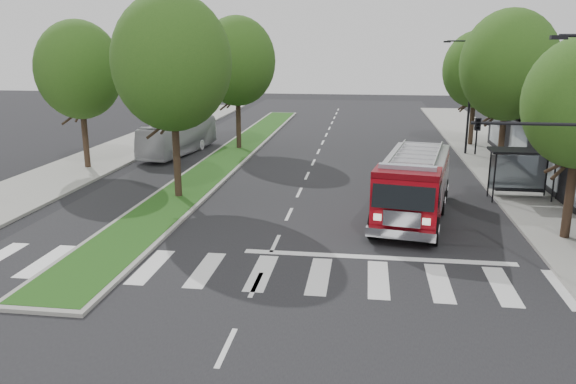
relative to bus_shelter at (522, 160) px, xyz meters
name	(u,v)px	position (x,y,z in m)	size (l,w,h in m)	color
ground	(275,244)	(-11.20, -8.15, -2.04)	(140.00, 140.00, 0.00)	black
sidewalk_right	(534,190)	(1.30, 1.85, -1.96)	(5.00, 80.00, 0.15)	gray
sidewalk_left	(64,175)	(-25.70, 1.85, -1.96)	(5.00, 80.00, 0.15)	gray
median	(233,154)	(-17.20, 9.85, -1.96)	(3.00, 50.00, 0.15)	gray
bus_shelter	(522,160)	(0.00, 0.00, 0.00)	(3.20, 1.60, 2.61)	black
tree_right_mid	(509,65)	(0.30, 5.85, 4.45)	(5.60, 5.60, 9.72)	black
tree_right_far	(476,70)	(0.30, 15.85, 3.80)	(5.00, 5.00, 8.73)	black
tree_median_near	(172,63)	(-17.20, -2.15, 4.77)	(5.80, 5.80, 10.16)	black
tree_median_far	(237,61)	(-17.20, 11.85, 4.45)	(5.60, 5.60, 9.72)	black
tree_left_mid	(79,70)	(-25.20, 3.85, 4.12)	(5.20, 5.20, 9.16)	black
streetlight_right_far	(468,92)	(-0.85, 11.85, 2.44)	(2.11, 0.20, 8.00)	black
fire_engine	(414,186)	(-5.56, -3.84, -0.56)	(4.16, 9.20, 3.08)	#5F050B
city_bus	(179,136)	(-21.13, 9.72, -0.78)	(2.12, 9.07, 2.53)	#B5B5B9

